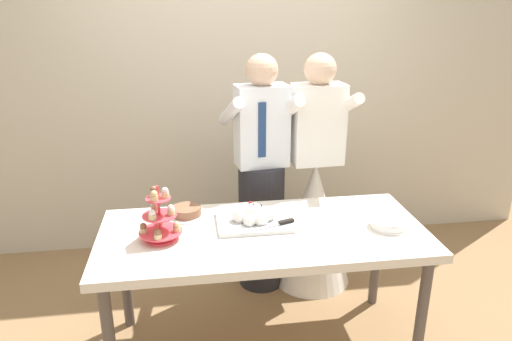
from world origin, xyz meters
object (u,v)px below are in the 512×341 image
(dessert_table, at_px, (263,242))
(round_cake, at_px, (187,212))
(cupcake_stand, at_px, (160,220))
(person_groom, at_px, (261,188))
(person_bride, at_px, (314,207))
(main_cake_tray, at_px, (254,217))
(plate_stack, at_px, (389,223))

(dessert_table, height_order, round_cake, round_cake)
(dessert_table, distance_m, cupcake_stand, 0.59)
(person_groom, bearing_deg, person_bride, -1.73)
(dessert_table, height_order, person_groom, person_groom)
(dessert_table, bearing_deg, round_cake, 149.66)
(cupcake_stand, relative_size, round_cake, 1.27)
(person_groom, bearing_deg, main_cake_tray, -102.67)
(dessert_table, relative_size, plate_stack, 8.51)
(plate_stack, distance_m, round_cake, 1.16)
(cupcake_stand, xyz_separation_m, round_cake, (0.14, 0.27, -0.09))
(dessert_table, xyz_separation_m, plate_stack, (0.70, -0.06, 0.10))
(cupcake_stand, xyz_separation_m, person_groom, (0.65, 0.70, -0.14))
(round_cake, bearing_deg, person_groom, 40.53)
(round_cake, relative_size, person_bride, 0.14)
(dessert_table, xyz_separation_m, main_cake_tray, (-0.04, 0.09, 0.11))
(person_bride, bearing_deg, dessert_table, -125.18)
(plate_stack, height_order, round_cake, round_cake)
(dessert_table, height_order, person_bride, person_bride)
(dessert_table, distance_m, plate_stack, 0.71)
(person_groom, height_order, person_bride, same)
(person_groom, bearing_deg, dessert_table, -97.88)
(dessert_table, distance_m, person_bride, 0.83)
(main_cake_tray, height_order, plate_stack, main_cake_tray)
(round_cake, xyz_separation_m, person_bride, (0.89, 0.43, -0.22))
(cupcake_stand, distance_m, main_cake_tray, 0.53)
(plate_stack, bearing_deg, round_cake, 164.65)
(person_bride, bearing_deg, cupcake_stand, -146.08)
(main_cake_tray, bearing_deg, cupcake_stand, -167.90)
(cupcake_stand, distance_m, round_cake, 0.31)
(plate_stack, xyz_separation_m, person_groom, (-0.61, 0.75, -0.06))
(cupcake_stand, height_order, main_cake_tray, cupcake_stand)
(plate_stack, bearing_deg, person_bride, 107.20)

